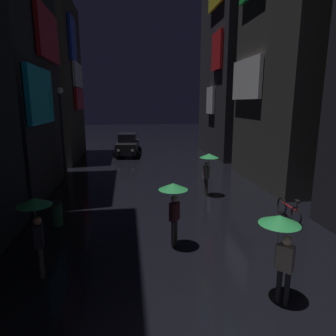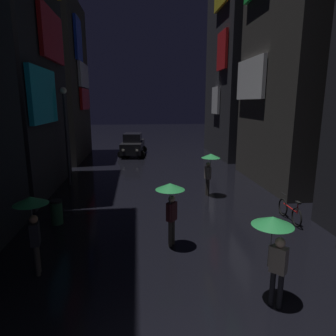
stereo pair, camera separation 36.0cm
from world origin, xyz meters
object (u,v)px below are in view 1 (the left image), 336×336
(pedestrian_midstreet_left_green, at_px, (36,215))
(car_distant, at_px, (128,145))
(pedestrian_midstreet_centre_green, at_px, (174,197))
(pedestrian_foreground_left_green, at_px, (208,163))
(bicycle_parked_at_storefront, at_px, (289,210))
(streetlamp_left_far, at_px, (62,125))
(pedestrian_foreground_right_green, at_px, (281,235))
(trash_bin, at_px, (56,213))

(pedestrian_midstreet_left_green, relative_size, car_distant, 0.50)
(pedestrian_midstreet_centre_green, relative_size, car_distant, 0.50)
(pedestrian_foreground_left_green, bearing_deg, bicycle_parked_at_storefront, -55.42)
(pedestrian_midstreet_left_green, height_order, car_distant, pedestrian_midstreet_left_green)
(pedestrian_foreground_left_green, bearing_deg, streetlamp_left_far, 158.69)
(pedestrian_foreground_left_green, relative_size, bicycle_parked_at_storefront, 1.16)
(pedestrian_foreground_right_green, distance_m, pedestrian_midstreet_left_green, 6.01)
(bicycle_parked_at_storefront, bearing_deg, pedestrian_midstreet_centre_green, -161.19)
(pedestrian_foreground_right_green, relative_size, bicycle_parked_at_storefront, 1.16)
(pedestrian_foreground_left_green, distance_m, pedestrian_foreground_right_green, 8.09)
(streetlamp_left_far, height_order, trash_bin, streetlamp_left_far)
(pedestrian_foreground_right_green, bearing_deg, pedestrian_midstreet_centre_green, 122.61)
(pedestrian_foreground_left_green, xyz_separation_m, pedestrian_midstreet_left_green, (-6.23, -6.11, 0.00))
(pedestrian_foreground_right_green, relative_size, pedestrian_midstreet_left_green, 1.00)
(trash_bin, bearing_deg, car_distant, 79.54)
(pedestrian_midstreet_centre_green, distance_m, car_distant, 17.15)
(bicycle_parked_at_storefront, height_order, car_distant, car_distant)
(bicycle_parked_at_storefront, bearing_deg, pedestrian_foreground_right_green, -121.99)
(pedestrian_midstreet_centre_green, height_order, trash_bin, pedestrian_midstreet_centre_green)
(streetlamp_left_far, bearing_deg, bicycle_parked_at_storefront, -33.04)
(bicycle_parked_at_storefront, distance_m, streetlamp_left_far, 11.82)
(pedestrian_foreground_left_green, distance_m, trash_bin, 7.20)
(pedestrian_midstreet_left_green, distance_m, bicycle_parked_at_storefront, 9.09)
(pedestrian_foreground_left_green, distance_m, car_distant, 12.63)
(car_distant, bearing_deg, pedestrian_midstreet_centre_green, -85.51)
(pedestrian_midstreet_left_green, xyz_separation_m, streetlamp_left_far, (-1.01, 8.93, 1.66))
(trash_bin, bearing_deg, streetlamp_left_far, 97.14)
(pedestrian_midstreet_centre_green, relative_size, pedestrian_midstreet_left_green, 1.00)
(trash_bin, bearing_deg, pedestrian_foreground_left_green, 22.90)
(car_distant, bearing_deg, streetlamp_left_far, -110.46)
(pedestrian_midstreet_centre_green, bearing_deg, pedestrian_foreground_right_green, -57.39)
(pedestrian_midstreet_centre_green, height_order, car_distant, pedestrian_midstreet_centre_green)
(pedestrian_foreground_left_green, height_order, trash_bin, pedestrian_foreground_left_green)
(bicycle_parked_at_storefront, height_order, streetlamp_left_far, streetlamp_left_far)
(streetlamp_left_far, distance_m, trash_bin, 6.32)
(pedestrian_midstreet_left_green, distance_m, trash_bin, 3.57)
(car_distant, bearing_deg, trash_bin, -100.46)
(pedestrian_foreground_right_green, height_order, car_distant, pedestrian_foreground_right_green)
(pedestrian_midstreet_centre_green, height_order, streetlamp_left_far, streetlamp_left_far)
(pedestrian_midstreet_centre_green, relative_size, bicycle_parked_at_storefront, 1.16)
(trash_bin, bearing_deg, pedestrian_midstreet_left_green, -84.65)
(car_distant, relative_size, trash_bin, 4.60)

